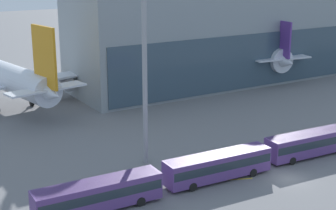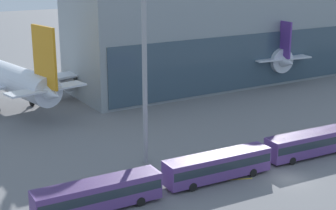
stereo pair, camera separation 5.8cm
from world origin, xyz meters
name	(u,v)px [view 2 (the right image)]	position (x,y,z in m)	size (l,w,h in m)	color
ground_plane	(289,179)	(0.00, 0.00, 0.00)	(440.00, 440.00, 0.00)	slate
terminal_building	(327,24)	(54.82, 44.86, 9.90)	(125.03, 18.87, 30.82)	gray
airliner_at_gate_near	(11,78)	(-19.31, 46.46, 5.27)	(35.13, 33.51, 15.29)	silver
airliner_at_gate_far	(246,51)	(32.70, 47.56, 5.08)	(36.47, 34.47, 13.05)	silver
shuttle_bus_0	(98,193)	(-22.00, 4.43, 1.87)	(13.42, 3.17, 3.18)	#56387A
shuttle_bus_1	(218,165)	(-7.13, 4.24, 1.87)	(13.45, 3.36, 3.18)	#56387A
shuttle_bus_2	(311,142)	(7.74, 4.07, 1.87)	(13.47, 3.50, 3.18)	#56387A
floodlight_mast	(144,5)	(-11.68, 13.21, 19.53)	(2.49, 2.49, 31.67)	gray
lane_stripe_4	(211,181)	(-7.99, 4.30, 0.00)	(9.88, 0.25, 0.01)	yellow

